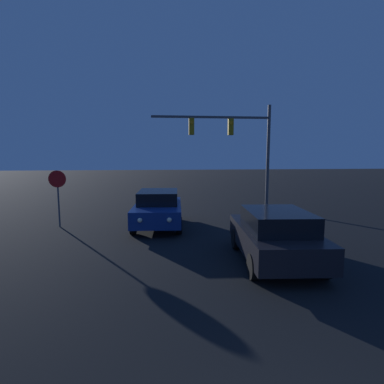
% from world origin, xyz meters
% --- Properties ---
extents(car_near, '(2.24, 4.24, 1.57)m').
position_xyz_m(car_near, '(2.02, 6.89, 0.82)').
color(car_near, black).
rests_on(car_near, ground_plane).
extents(car_far, '(2.20, 4.22, 1.57)m').
position_xyz_m(car_far, '(-1.43, 11.68, 0.82)').
color(car_far, navy).
rests_on(car_far, ground_plane).
extents(traffic_signal_mast, '(6.62, 0.30, 5.89)m').
position_xyz_m(traffic_signal_mast, '(2.93, 15.18, 4.01)').
color(traffic_signal_mast, '#4C4C51').
rests_on(traffic_signal_mast, ground_plane).
extents(stop_sign, '(0.73, 0.07, 2.48)m').
position_xyz_m(stop_sign, '(-5.73, 12.00, 1.74)').
color(stop_sign, '#4C4C51').
rests_on(stop_sign, ground_plane).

